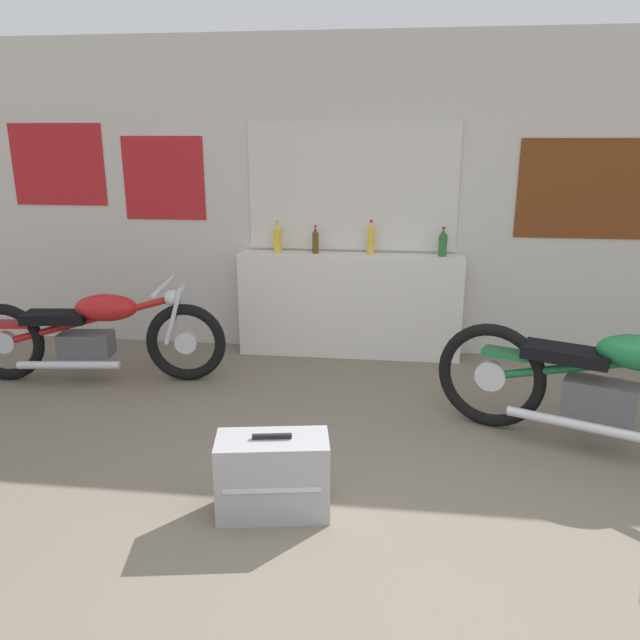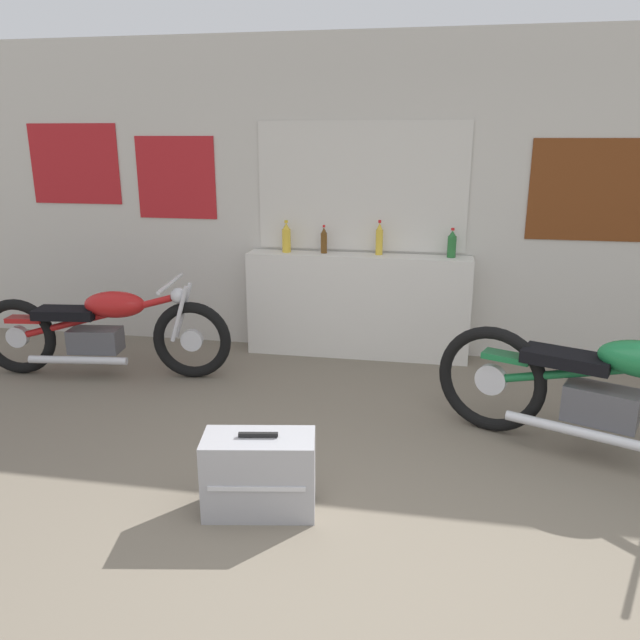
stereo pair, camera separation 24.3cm
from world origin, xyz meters
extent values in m
plane|color=#706656|center=(0.00, 0.00, 0.00)|extent=(24.00, 24.00, 0.00)
cube|color=beige|center=(0.00, 3.33, 1.40)|extent=(10.00, 0.06, 2.80)
cube|color=silver|center=(-0.63, 3.29, 1.52)|extent=(1.80, 0.01, 1.06)
cube|color=beige|center=(-0.63, 3.29, 1.52)|extent=(1.86, 0.01, 1.12)
cube|color=brown|center=(1.39, 3.29, 1.52)|extent=(1.21, 0.01, 0.84)
cube|color=#B21E23|center=(-2.37, 3.29, 1.58)|extent=(0.76, 0.01, 0.75)
cube|color=#B21E23|center=(-3.38, 3.29, 1.69)|extent=(0.90, 0.01, 0.74)
cube|color=silver|center=(-0.63, 3.15, 0.47)|extent=(2.00, 0.28, 0.94)
cylinder|color=gold|center=(-1.29, 3.17, 1.04)|extent=(0.08, 0.08, 0.21)
cone|color=gold|center=(-1.29, 3.17, 1.17)|extent=(0.07, 0.07, 0.06)
cylinder|color=gold|center=(-1.29, 3.17, 1.21)|extent=(0.03, 0.03, 0.02)
cylinder|color=#5B3814|center=(-0.95, 3.18, 1.03)|extent=(0.06, 0.06, 0.18)
cone|color=#5B3814|center=(-0.95, 3.18, 1.14)|extent=(0.05, 0.05, 0.05)
cylinder|color=red|center=(-0.95, 3.18, 1.18)|extent=(0.02, 0.02, 0.02)
cylinder|color=gold|center=(-0.45, 3.19, 1.05)|extent=(0.06, 0.06, 0.22)
cone|color=gold|center=(-0.45, 3.19, 1.19)|extent=(0.05, 0.05, 0.06)
cylinder|color=red|center=(-0.45, 3.19, 1.23)|extent=(0.03, 0.03, 0.02)
cylinder|color=#23662D|center=(0.18, 3.17, 1.03)|extent=(0.08, 0.08, 0.18)
cone|color=#23662D|center=(0.18, 3.17, 1.15)|extent=(0.06, 0.06, 0.05)
cylinder|color=red|center=(0.18, 3.17, 1.18)|extent=(0.03, 0.03, 0.02)
torus|color=black|center=(0.45, 1.78, 0.37)|extent=(0.71, 0.36, 0.74)
cylinder|color=silver|center=(0.45, 1.78, 0.37)|extent=(0.22, 0.13, 0.21)
cube|color=#4C4C51|center=(1.09, 1.51, 0.35)|extent=(0.48, 0.37, 0.23)
cylinder|color=#196B38|center=(1.09, 1.51, 0.58)|extent=(1.32, 0.59, 0.47)
cube|color=black|center=(0.88, 1.60, 0.61)|extent=(0.58, 0.42, 0.08)
cube|color=#196B38|center=(0.53, 1.75, 0.55)|extent=(0.34, 0.25, 0.04)
cylinder|color=silver|center=(0.94, 1.43, 0.20)|extent=(0.81, 0.39, 0.06)
torus|color=black|center=(-1.91, 2.34, 0.33)|extent=(0.66, 0.17, 0.65)
cylinder|color=silver|center=(-1.91, 2.34, 0.33)|extent=(0.19, 0.08, 0.18)
torus|color=black|center=(-3.39, 2.16, 0.33)|extent=(0.66, 0.17, 0.65)
cylinder|color=silver|center=(-3.39, 2.16, 0.33)|extent=(0.19, 0.08, 0.18)
cube|color=#4C4C51|center=(-2.72, 2.24, 0.31)|extent=(0.44, 0.27, 0.20)
cylinder|color=#B21919|center=(-2.72, 2.24, 0.51)|extent=(1.35, 0.22, 0.41)
ellipsoid|color=#B21919|center=(-2.53, 2.27, 0.62)|extent=(0.53, 0.30, 0.22)
cube|color=black|center=(-2.95, 2.22, 0.54)|extent=(0.53, 0.30, 0.08)
cube|color=#B21919|center=(-3.30, 2.17, 0.48)|extent=(0.31, 0.17, 0.04)
cylinder|color=silver|center=(-1.99, 2.39, 0.57)|extent=(0.18, 0.06, 0.47)
cylinder|color=silver|center=(-1.98, 2.27, 0.57)|extent=(0.18, 0.06, 0.47)
cylinder|color=silver|center=(-2.06, 2.32, 0.81)|extent=(0.11, 0.64, 0.03)
sphere|color=silver|center=(-2.00, 2.33, 0.71)|extent=(0.13, 0.13, 0.13)
cylinder|color=silver|center=(-2.81, 2.09, 0.18)|extent=(0.82, 0.16, 0.06)
cube|color=#9E9EA3|center=(-0.83, 0.56, 0.22)|extent=(0.63, 0.38, 0.44)
cube|color=silver|center=(-0.81, 0.42, 0.22)|extent=(0.50, 0.09, 0.02)
cube|color=black|center=(-0.83, 0.56, 0.45)|extent=(0.21, 0.06, 0.02)
camera|label=1|loc=(-0.22, -2.32, 1.95)|focal=35.00mm
camera|label=2|loc=(0.02, -2.29, 1.95)|focal=35.00mm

